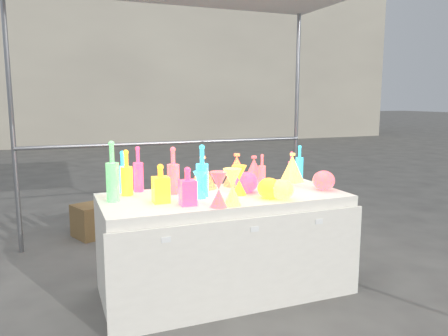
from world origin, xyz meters
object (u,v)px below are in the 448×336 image
object	(u,v)px
cardboard_box_closed	(98,219)
lampshade_0	(203,172)
decanter_0	(161,183)
globe_0	(269,189)
display_table	(224,244)
bottle_0	(127,173)

from	to	relation	value
cardboard_box_closed	lampshade_0	bearing A→B (deg)	-87.47
decanter_0	globe_0	world-z (taller)	decanter_0
globe_0	lampshade_0	size ratio (longest dim) A/B	0.65
display_table	lampshade_0	bearing A→B (deg)	103.62
display_table	lampshade_0	distance (m)	0.59
cardboard_box_closed	globe_0	distance (m)	2.34
bottle_0	globe_0	distance (m)	1.04
cardboard_box_closed	lampshade_0	distance (m)	1.79
lampshade_0	display_table	bearing A→B (deg)	-89.09
cardboard_box_closed	decanter_0	distance (m)	1.99
display_table	decanter_0	distance (m)	0.71
display_table	bottle_0	bearing A→B (deg)	159.33
cardboard_box_closed	bottle_0	bearing A→B (deg)	-108.98
bottle_0	cardboard_box_closed	bearing A→B (deg)	93.23
display_table	decanter_0	xyz separation A→B (m)	(-0.49, -0.06, 0.51)
bottle_0	lampshade_0	world-z (taller)	bottle_0
display_table	cardboard_box_closed	size ratio (longest dim) A/B	3.87
bottle_0	globe_0	bearing A→B (deg)	-27.65
lampshade_0	bottle_0	bearing A→B (deg)	170.74
globe_0	lampshade_0	xyz separation A→B (m)	(-0.32, 0.52, 0.06)
cardboard_box_closed	globe_0	xyz separation A→B (m)	(1.01, -2.01, 0.64)
globe_0	lampshade_0	bearing A→B (deg)	121.69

